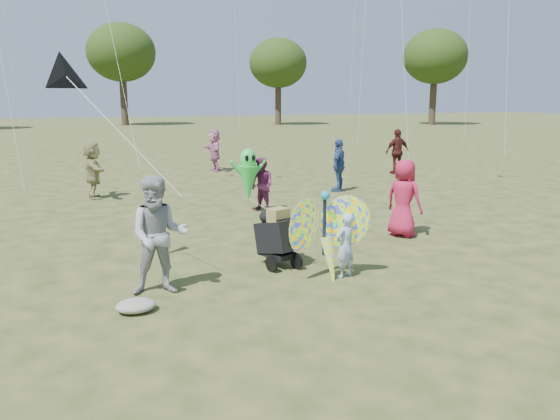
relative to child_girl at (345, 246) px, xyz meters
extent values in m
plane|color=#51592B|center=(-0.70, -0.70, -0.56)|extent=(160.00, 160.00, 0.00)
imported|color=#9BB1DB|center=(0.00, 0.00, 0.00)|extent=(0.48, 0.39, 1.12)
imported|color=#9B9BA0|center=(-3.11, 0.33, 0.38)|extent=(1.03, 0.86, 1.89)
ellipsoid|color=gray|center=(-3.58, -0.32, -0.47)|extent=(0.58, 0.47, 0.18)
imported|color=#AF1C3E|center=(2.53, 2.08, 0.31)|extent=(0.87, 1.00, 1.73)
imported|color=navy|center=(3.88, 7.92, 0.30)|extent=(1.00, 1.03, 1.73)
imported|color=#99935E|center=(-3.74, 9.44, 0.31)|extent=(0.60, 1.65, 1.75)
imported|color=#6F2555|center=(0.46, 5.76, 0.17)|extent=(0.82, 0.89, 1.47)
imported|color=#471817|center=(7.97, 10.80, 0.34)|extent=(1.07, 0.46, 1.81)
imported|color=#BC6B9F|center=(1.29, 14.33, 0.31)|extent=(0.57, 1.63, 1.74)
cube|color=black|center=(-0.85, 1.06, -0.01)|extent=(0.72, 0.96, 0.71)
cube|color=black|center=(-0.85, 1.06, -0.34)|extent=(0.62, 0.78, 0.10)
ellipsoid|color=black|center=(-0.85, 1.31, 0.32)|extent=(0.51, 0.45, 0.33)
cylinder|color=black|center=(-1.09, 0.71, -0.41)|extent=(0.15, 0.30, 0.30)
cylinder|color=black|center=(-0.61, 0.71, -0.41)|extent=(0.15, 0.30, 0.30)
cylinder|color=black|center=(-0.85, 1.51, -0.45)|extent=(0.12, 0.22, 0.22)
cylinder|color=black|center=(-0.85, 0.58, 0.42)|extent=(0.42, 0.18, 0.03)
cube|color=#9C874B|center=(-0.85, 1.01, 0.40)|extent=(0.41, 0.38, 0.26)
ellipsoid|color=orange|center=(-0.73, 0.09, 0.39)|extent=(0.98, 0.71, 1.24)
ellipsoid|color=orange|center=(0.03, 0.09, 0.39)|extent=(0.98, 0.71, 1.24)
cylinder|color=black|center=(-0.35, 0.11, 0.34)|extent=(0.06, 0.06, 1.00)
cone|color=orange|center=(-0.30, -0.06, -0.26)|extent=(0.36, 0.49, 0.93)
sphere|color=teal|center=(-0.35, 0.09, 0.89)|extent=(0.16, 0.16, 0.16)
cone|color=black|center=(-4.30, 1.68, 2.85)|extent=(0.89, 0.62, 0.81)
cylinder|color=silver|center=(-3.50, 1.05, 1.91)|extent=(1.61, 1.28, 1.90)
cone|color=#31D247|center=(0.06, 5.71, 0.24)|extent=(0.56, 0.56, 0.95)
ellipsoid|color=#31D247|center=(0.06, 5.71, 0.89)|extent=(0.44, 0.39, 0.57)
ellipsoid|color=black|center=(-0.03, 5.53, 0.94)|extent=(0.10, 0.05, 0.17)
ellipsoid|color=black|center=(0.15, 5.53, 0.94)|extent=(0.10, 0.05, 0.17)
cylinder|color=#31D247|center=(-0.24, 5.71, 0.64)|extent=(0.43, 0.10, 0.49)
cylinder|color=#31D247|center=(0.36, 5.71, 0.64)|extent=(0.43, 0.10, 0.49)
cylinder|color=silver|center=(0.36, 5.51, -0.36)|extent=(0.61, 0.41, 0.41)
cylinder|color=silver|center=(-3.11, 8.20, 4.68)|extent=(0.85, 3.79, 7.88)
cylinder|color=#3A2D21|center=(1.30, 54.30, 1.75)|extent=(0.77, 0.77, 4.62)
ellipsoid|color=#2B4214|center=(1.30, 54.30, 7.14)|extent=(7.26, 7.26, 6.17)
cylinder|color=#3A2D21|center=(17.30, 49.30, 1.43)|extent=(0.66, 0.67, 3.99)
ellipsoid|color=#2B4214|center=(17.30, 49.30, 6.09)|extent=(6.27, 6.27, 5.33)
cylinder|color=#3A2D21|center=(33.30, 43.30, 1.64)|extent=(0.73, 0.73, 4.41)
ellipsoid|color=#2B4214|center=(33.30, 43.30, 6.79)|extent=(6.93, 6.93, 5.89)
camera|label=1|loc=(-4.27, -8.08, 2.52)|focal=35.00mm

